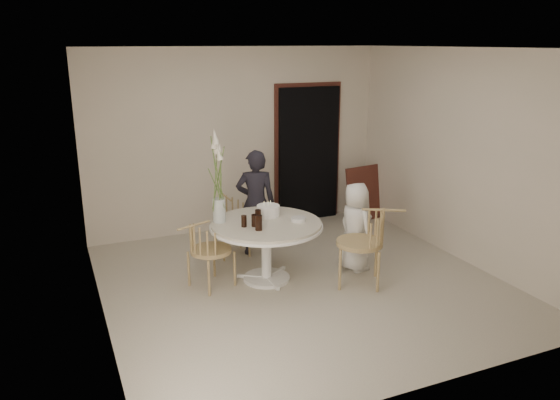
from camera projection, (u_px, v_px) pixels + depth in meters
name	position (u px, v px, depth m)	size (l,w,h in m)	color
ground	(302.00, 283.00, 6.50)	(4.50, 4.50, 0.00)	beige
room_shell	(303.00, 149.00, 6.05)	(4.50, 4.50, 4.50)	silver
doorway	(308.00, 155.00, 8.57)	(1.00, 0.10, 2.10)	black
door_trim	(307.00, 151.00, 8.59)	(1.12, 0.03, 2.22)	#582D1E
table	(266.00, 231.00, 6.41)	(1.33, 1.33, 0.73)	white
picture_frame	(364.00, 194.00, 8.69)	(0.65, 0.04, 0.87)	#582D1E
chair_far	(229.00, 217.00, 7.32)	(0.44, 0.47, 0.77)	tan
chair_right	(371.00, 235.00, 6.31)	(0.70, 0.69, 0.94)	tan
chair_left	(203.00, 246.00, 6.19)	(0.59, 0.57, 0.82)	tan
girl	(256.00, 203.00, 7.22)	(0.52, 0.34, 1.42)	black
boy	(355.00, 227.00, 6.75)	(0.55, 0.36, 1.12)	silver
birthday_cake	(268.00, 211.00, 6.59)	(0.28, 0.28, 0.18)	white
cola_tumbler_a	(244.00, 221.00, 6.21)	(0.06, 0.06, 0.14)	black
cola_tumbler_b	(259.00, 223.00, 6.09)	(0.08, 0.08, 0.17)	black
cola_tumbler_c	(254.00, 221.00, 6.22)	(0.07, 0.07, 0.14)	black
cola_tumbler_d	(258.00, 216.00, 6.36)	(0.07, 0.07, 0.15)	black
plate_stack	(299.00, 219.00, 6.42)	(0.18, 0.18, 0.04)	silver
flower_vase	(218.00, 184.00, 6.27)	(0.15, 0.15, 1.11)	silver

